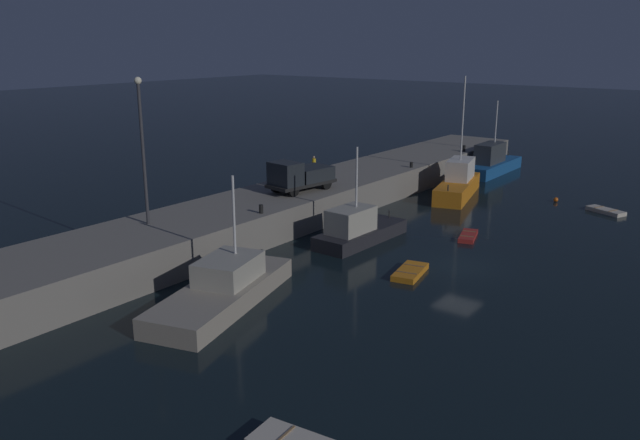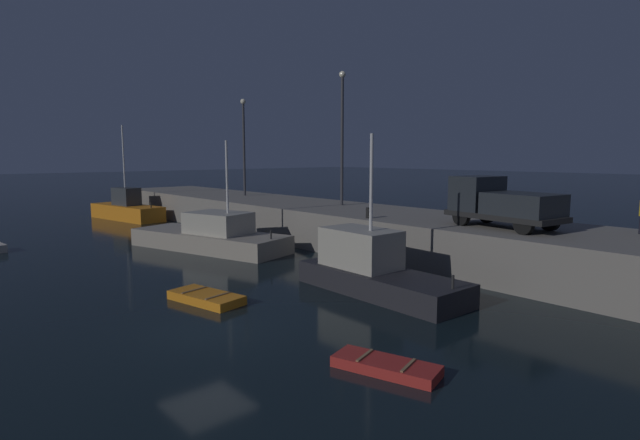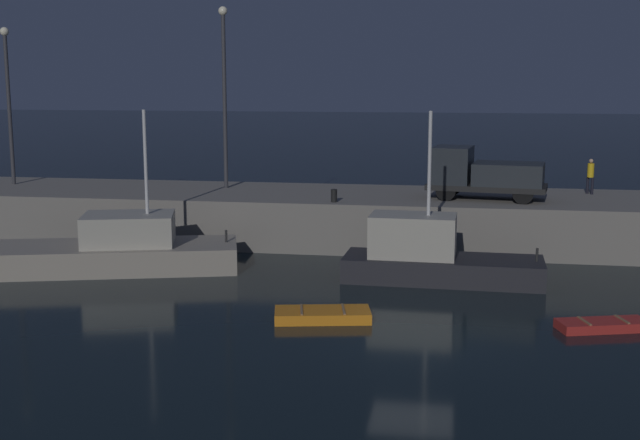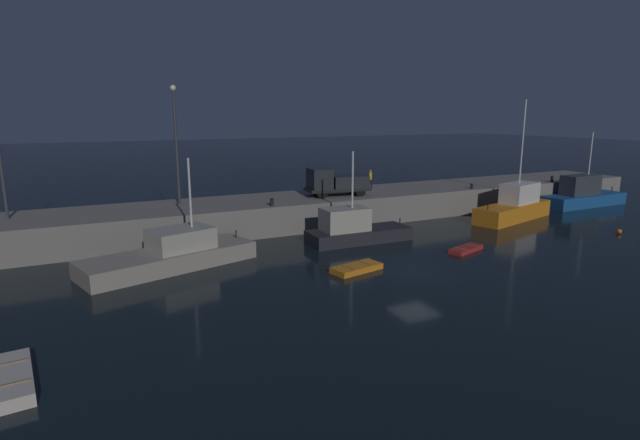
{
  "view_description": "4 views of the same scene",
  "coord_description": "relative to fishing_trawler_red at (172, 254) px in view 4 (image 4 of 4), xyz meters",
  "views": [
    {
      "loc": [
        -34.56,
        -15.53,
        13.22
      ],
      "look_at": [
        -4.19,
        7.39,
        2.62
      ],
      "focal_mm": 36.43,
      "sensor_mm": 36.0,
      "label": 1
    },
    {
      "loc": [
        14.0,
        -7.56,
        5.67
      ],
      "look_at": [
        -4.83,
        9.24,
        2.38
      ],
      "focal_mm": 28.09,
      "sensor_mm": 36.0,
      "label": 2
    },
    {
      "loc": [
        1.18,
        -24.04,
        7.81
      ],
      "look_at": [
        -4.43,
        9.66,
        1.9
      ],
      "focal_mm": 46.77,
      "sensor_mm": 36.0,
      "label": 3
    },
    {
      "loc": [
        -17.62,
        -22.53,
        9.08
      ],
      "look_at": [
        -2.22,
        8.08,
        1.78
      ],
      "focal_mm": 28.07,
      "sensor_mm": 36.0,
      "label": 4
    }
  ],
  "objects": [
    {
      "name": "ground_plane",
      "position": [
        12.54,
        -7.34,
        -0.81
      ],
      "size": [
        320.0,
        320.0,
        0.0
      ],
      "primitive_type": "plane",
      "color": "black"
    },
    {
      "name": "pier_quay",
      "position": [
        12.54,
        7.66,
        0.34
      ],
      "size": [
        73.22,
        7.09,
        2.28
      ],
      "color": "gray",
      "rests_on": "ground"
    },
    {
      "name": "fishing_trawler_red",
      "position": [
        0.0,
        0.0,
        0.0
      ],
      "size": [
        10.8,
        6.02,
        6.5
      ],
      "color": "gray",
      "rests_on": "ground"
    },
    {
      "name": "fishing_boat_blue",
      "position": [
        40.76,
        2.55,
        0.28
      ],
      "size": [
        9.67,
        2.83,
        7.31
      ],
      "color": "#195193",
      "rests_on": "ground"
    },
    {
      "name": "fishing_boat_white",
      "position": [
        12.82,
        0.29,
        0.14
      ],
      "size": [
        7.68,
        2.81,
        6.53
      ],
      "color": "#232328",
      "rests_on": "ground"
    },
    {
      "name": "fishing_boat_orange",
      "position": [
        29.44,
        0.85,
        0.37
      ],
      "size": [
        9.37,
        4.62,
        10.27
      ],
      "color": "orange",
      "rests_on": "ground"
    },
    {
      "name": "rowboat_white_mid",
      "position": [
        18.33,
        -5.25,
        -0.66
      ],
      "size": [
        2.99,
        1.79,
        0.33
      ],
      "color": "#B22823",
      "rests_on": "ground"
    },
    {
      "name": "dinghy_red_small",
      "position": [
        -7.62,
        -11.34,
        -0.57
      ],
      "size": [
        1.88,
        3.87,
        0.5
      ],
      "color": "beige",
      "rests_on": "ground"
    },
    {
      "name": "rowboat_blue_far",
      "position": [
        9.52,
        -5.65,
        -0.63
      ],
      "size": [
        3.3,
        1.95,
        0.38
      ],
      "color": "orange",
      "rests_on": "ground"
    },
    {
      "name": "mooring_buoy_near",
      "position": [
        32.42,
        -6.75,
        -0.61
      ],
      "size": [
        0.39,
        0.39,
        0.39
      ],
      "primitive_type": "sphere",
      "color": "orange",
      "rests_on": "ground"
    },
    {
      "name": "lamp_post_east",
      "position": [
        2.27,
        8.72,
        6.6
      ],
      "size": [
        0.44,
        0.44,
        8.86
      ],
      "color": "#38383D",
      "rests_on": "pier_quay"
    },
    {
      "name": "utility_truck",
      "position": [
        14.83,
        6.87,
        2.65
      ],
      "size": [
        5.55,
        3.0,
        2.36
      ],
      "color": "black",
      "rests_on": "pier_quay"
    },
    {
      "name": "dockworker",
      "position": [
        19.94,
        9.42,
        2.43
      ],
      "size": [
        0.43,
        0.43,
        1.68
      ],
      "color": "black",
      "rests_on": "pier_quay"
    },
    {
      "name": "bollard_west",
      "position": [
        38.82,
        4.74,
        1.79
      ],
      "size": [
        0.28,
        0.28,
        0.62
      ],
      "primitive_type": "cylinder",
      "color": "black",
      "rests_on": "pier_quay"
    },
    {
      "name": "bollard_central",
      "position": [
        28.11,
        4.8,
        1.71
      ],
      "size": [
        0.28,
        0.28,
        0.47
      ],
      "primitive_type": "cylinder",
      "color": "black",
      "rests_on": "pier_quay"
    },
    {
      "name": "bollard_east",
      "position": [
        8.32,
        4.84,
        1.77
      ],
      "size": [
        0.28,
        0.28,
        0.58
      ],
      "primitive_type": "cylinder",
      "color": "black",
      "rests_on": "pier_quay"
    }
  ]
}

